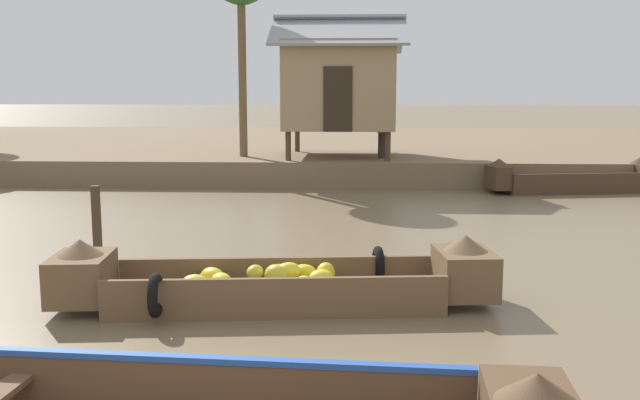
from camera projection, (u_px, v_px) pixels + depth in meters
The scene contains 7 objects.
ground_plane at pixel (276, 225), 14.17m from camera, with size 300.00×300.00×0.00m, color #726047.
riverbank_strip at pixel (317, 148), 29.20m from camera, with size 160.00×20.00×0.74m, color #756047.
banana_boat at pixel (275, 282), 8.71m from camera, with size 5.51×2.08×0.88m.
fishing_skiff_distant at pixel (569, 180), 18.79m from camera, with size 4.56×1.60×0.93m.
stilt_house_mid_left at pixel (339, 84), 21.02m from camera, with size 3.92×3.99×4.18m.
vendor_person at pixel (383, 126), 20.53m from camera, with size 0.44×0.44×1.66m.
mooring_post at pixel (97, 227), 10.57m from camera, with size 0.14×0.14×1.27m, color #423323.
Camera 1 is at (1.60, -3.87, 2.64)m, focal length 39.30 mm.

